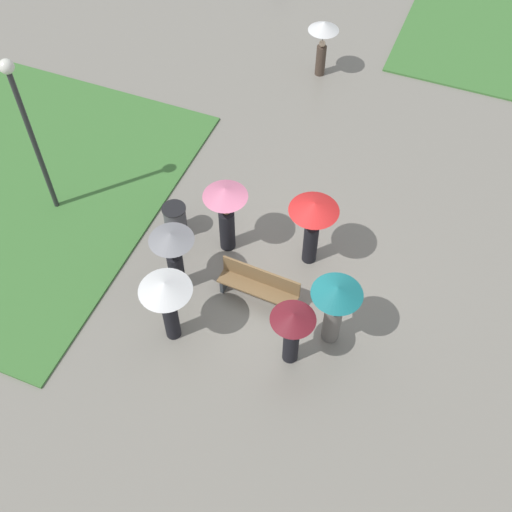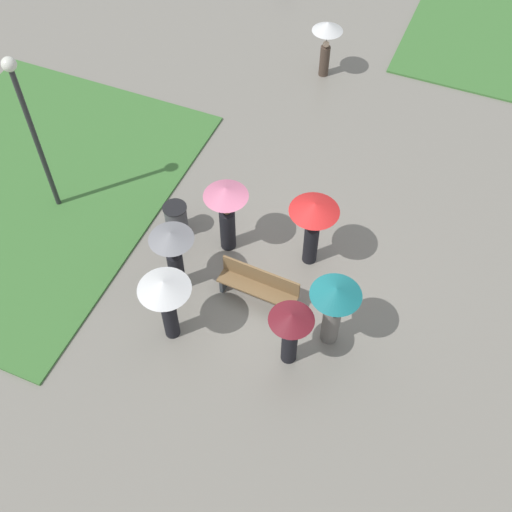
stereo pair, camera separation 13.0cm
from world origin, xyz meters
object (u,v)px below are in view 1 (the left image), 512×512
Objects in this scene: trash_bin at (175,220)px; crowd_person_teal at (335,304)px; lamp_post at (26,120)px; crowd_person_pink at (226,207)px; park_bench at (259,285)px; crowd_person_red at (313,218)px; lone_walker_far_path at (323,36)px; crowd_person_maroon at (292,328)px; crowd_person_grey at (173,251)px; crowd_person_white at (167,297)px.

trash_bin is 4.68m from crowd_person_teal.
lamp_post is 2.19× the size of crowd_person_pink.
crowd_person_red reaches higher than park_bench.
crowd_person_maroon is at bearing 74.33° from lone_walker_far_path.
crowd_person_red reaches higher than crowd_person_maroon.
crowd_person_maroon is 3.36m from crowd_person_pink.
park_bench is at bearing -21.68° from trash_bin.
crowd_person_red reaches higher than crowd_person_grey.
park_bench is at bearing 127.63° from crowd_person_white.
crowd_person_red is 3.15m from crowd_person_grey.
crowd_person_white is 3.41m from crowd_person_teal.
crowd_person_white is at bearing -65.16° from trash_bin.
lamp_post is 2.28× the size of crowd_person_white.
lamp_post is 4.37m from crowd_person_grey.
crowd_person_white is 0.96× the size of crowd_person_pink.
crowd_person_red is (3.27, 0.44, 1.01)m from trash_bin.
crowd_person_red reaches higher than crowd_person_teal.
crowd_person_pink is at bearing 94.51° from crowd_person_maroon.
crowd_person_white is 1.05× the size of crowd_person_teal.
crowd_person_pink is at bearing 5.84° from lamp_post.
crowd_person_white is (4.42, -2.25, -1.38)m from lamp_post.
crowd_person_teal reaches higher than park_bench.
crowd_person_pink is (1.33, 0.09, 0.94)m from trash_bin.
lamp_post is 4.95× the size of trash_bin.
lamp_post is 2.47× the size of lone_walker_far_path.
lamp_post reaches higher than crowd_person_red.
crowd_person_white reaches higher than crowd_person_grey.
crowd_person_red is 1.05× the size of crowd_person_grey.
lamp_post is at bearing -128.68° from crowd_person_white.
park_bench is 2.04m from crowd_person_grey.
crowd_person_maroon is at bearing -30.46° from trash_bin.
crowd_person_maroon is at bearing 169.55° from crowd_person_red.
crowd_person_pink reaches higher than crowd_person_maroon.
crowd_person_grey is at bearing -165.25° from park_bench.
lamp_post is 6.67m from crowd_person_red.
trash_bin is 4.43m from crowd_person_maroon.
crowd_person_red is 1.07× the size of crowd_person_teal.
crowd_person_maroon is at bearing -14.76° from lamp_post.
crowd_person_grey is (-0.47, 1.20, -0.17)m from crowd_person_white.
trash_bin is 0.46× the size of crowd_person_white.
crowd_person_pink is at bearing 141.09° from park_bench.
lamp_post reaches higher than lone_walker_far_path.
crowd_person_white is 1.03× the size of crowd_person_grey.
lamp_post is (-5.79, 0.65, 2.34)m from park_bench.
park_bench is 1.91m from crowd_person_pink.
lone_walker_far_path reaches higher than park_bench.
lamp_post is at bearing 5.52° from crowd_person_teal.
crowd_person_red is (0.69, 1.47, 0.98)m from park_bench.
park_bench is 8.51m from lone_walker_far_path.
crowd_person_grey reaches higher than lone_walker_far_path.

